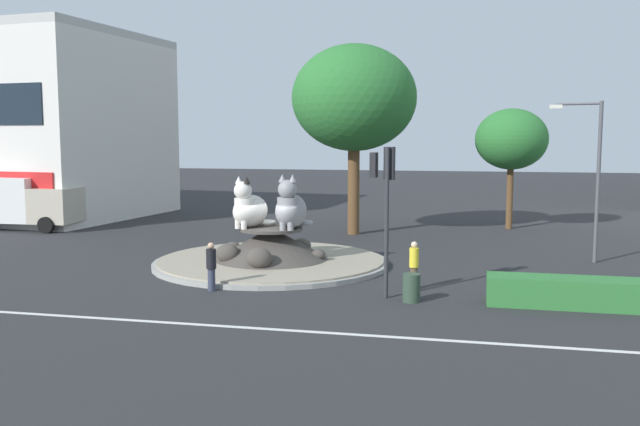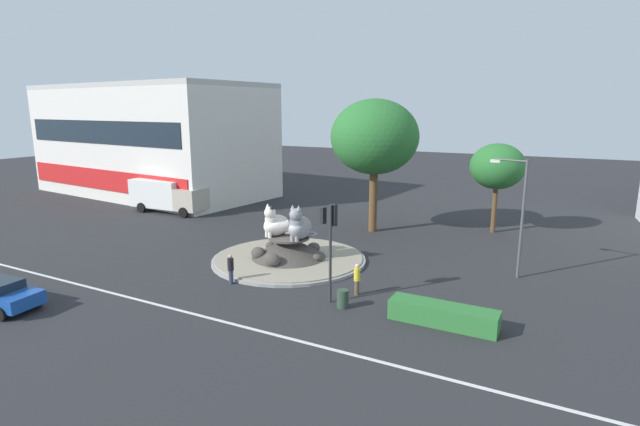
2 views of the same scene
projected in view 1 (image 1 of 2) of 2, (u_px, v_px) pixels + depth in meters
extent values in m
plane|color=#28282B|center=(271.00, 265.00, 27.65)|extent=(160.00, 160.00, 0.00)
cube|color=silver|center=(179.00, 323.00, 18.95)|extent=(112.00, 0.20, 0.01)
cylinder|color=gray|center=(271.00, 263.00, 27.64)|extent=(9.56, 9.56, 0.18)
cylinder|color=gray|center=(271.00, 260.00, 27.62)|extent=(9.18, 9.18, 0.07)
cone|color=#423D38|center=(271.00, 243.00, 27.55)|extent=(4.64, 4.64, 1.28)
cylinder|color=#423D38|center=(271.00, 229.00, 27.48)|extent=(2.55, 2.55, 0.12)
ellipsoid|color=#423D38|center=(318.00, 255.00, 27.18)|extent=(0.58, 0.52, 0.46)
ellipsoid|color=#423D38|center=(302.00, 246.00, 28.92)|extent=(0.80, 0.84, 0.64)
ellipsoid|color=#423D38|center=(233.00, 248.00, 28.76)|extent=(0.65, 0.54, 0.52)
ellipsoid|color=#423D38|center=(228.00, 253.00, 26.63)|extent=(0.95, 0.75, 0.76)
ellipsoid|color=#423D38|center=(259.00, 258.00, 25.54)|extent=(0.99, 0.78, 0.79)
ellipsoid|color=silver|center=(250.00, 211.00, 27.54)|extent=(1.64, 2.08, 1.32)
cylinder|color=silver|center=(245.00, 208.00, 27.21)|extent=(1.08, 1.08, 0.82)
sphere|color=silver|center=(243.00, 191.00, 27.01)|extent=(0.73, 0.73, 0.73)
torus|color=silver|center=(267.00, 222.00, 28.09)|extent=(1.04, 1.04, 0.16)
cone|color=black|center=(247.00, 180.00, 26.87)|extent=(0.37, 0.37, 0.30)
cone|color=silver|center=(239.00, 180.00, 27.07)|extent=(0.37, 0.37, 0.30)
cylinder|color=silver|center=(244.00, 225.00, 26.95)|extent=(0.23, 0.23, 0.33)
cylinder|color=silver|center=(238.00, 225.00, 27.10)|extent=(0.23, 0.23, 0.33)
ellipsoid|color=gray|center=(291.00, 211.00, 27.18)|extent=(1.21, 1.91, 1.39)
cylinder|color=gray|center=(289.00, 208.00, 26.80)|extent=(0.90, 0.90, 0.87)
sphere|color=gray|center=(288.00, 189.00, 26.58)|extent=(0.76, 0.76, 0.76)
torus|color=gray|center=(303.00, 223.00, 27.94)|extent=(0.99, 0.99, 0.17)
cone|color=gray|center=(293.00, 178.00, 26.48)|extent=(0.31, 0.31, 0.31)
cone|color=gray|center=(282.00, 178.00, 26.57)|extent=(0.31, 0.31, 0.31)
cylinder|color=gray|center=(290.00, 226.00, 26.54)|extent=(0.24, 0.24, 0.35)
cylinder|color=gray|center=(283.00, 226.00, 26.60)|extent=(0.24, 0.24, 0.35)
cylinder|color=#2D2D33|center=(387.00, 223.00, 21.67)|extent=(0.14, 0.14, 4.88)
cube|color=black|center=(389.00, 163.00, 21.65)|extent=(0.36, 0.30, 1.05)
sphere|color=red|center=(390.00, 153.00, 21.69)|extent=(0.18, 0.18, 0.18)
sphere|color=#392706|center=(390.00, 163.00, 21.73)|extent=(0.18, 0.18, 0.18)
sphere|color=black|center=(390.00, 173.00, 21.76)|extent=(0.18, 0.18, 0.18)
cube|color=black|center=(374.00, 165.00, 21.64)|extent=(0.25, 0.31, 0.80)
cube|color=#2D7033|center=(566.00, 292.00, 20.77)|extent=(4.73, 1.20, 0.90)
cylinder|color=brown|center=(354.00, 191.00, 36.15)|extent=(0.63, 0.63, 4.62)
ellipsoid|color=#286B2D|center=(354.00, 98.00, 35.60)|extent=(6.58, 6.58, 5.59)
cylinder|color=brown|center=(510.00, 198.00, 38.33)|extent=(0.36, 0.36, 3.47)
ellipsoid|color=#286B2D|center=(511.00, 139.00, 37.96)|extent=(4.02, 4.02, 3.42)
cylinder|color=#4C4C51|center=(598.00, 183.00, 27.77)|extent=(0.16, 0.16, 6.65)
cylinder|color=#4C4C51|center=(578.00, 104.00, 27.81)|extent=(1.74, 0.54, 0.10)
cube|color=silver|center=(556.00, 107.00, 28.22)|extent=(0.50, 0.24, 0.16)
cylinder|color=#33384C|center=(212.00, 280.00, 22.92)|extent=(0.25, 0.25, 0.77)
cylinder|color=black|center=(211.00, 259.00, 22.84)|extent=(0.34, 0.34, 0.67)
sphere|color=tan|center=(211.00, 246.00, 22.79)|extent=(0.22, 0.22, 0.22)
cylinder|color=brown|center=(414.00, 278.00, 23.17)|extent=(0.24, 0.24, 0.77)
cylinder|color=yellow|center=(414.00, 258.00, 23.10)|extent=(0.32, 0.32, 0.67)
sphere|color=beige|center=(414.00, 245.00, 23.05)|extent=(0.22, 0.22, 0.22)
cube|color=#B7AD99|center=(56.00, 205.00, 37.74)|extent=(2.32, 2.46, 1.94)
cylinder|color=black|center=(70.00, 220.00, 39.00)|extent=(0.91, 0.33, 0.90)
cylinder|color=black|center=(46.00, 225.00, 36.68)|extent=(0.91, 0.33, 0.90)
cylinder|color=#2D4233|center=(411.00, 288.00, 21.37)|extent=(0.56, 0.56, 0.90)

